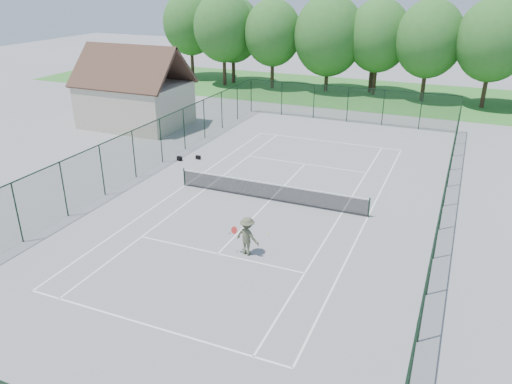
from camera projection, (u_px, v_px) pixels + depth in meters
ground at (270, 200)px, 27.94m from camera, size 140.00×140.00×0.00m
grass_far at (373, 94)px, 53.29m from camera, size 80.00×16.00×0.01m
court_lines at (270, 200)px, 27.94m from camera, size 11.05×23.85×0.01m
tennis_net at (270, 191)px, 27.71m from camera, size 11.08×0.08×1.10m
fence_enclosure at (270, 174)px, 27.32m from camera, size 18.05×36.05×3.02m
utility_building at (134, 88)px, 40.91m from camera, size 8.60×6.27×6.63m
tree_line_far at (379, 36)px, 50.91m from camera, size 39.40×6.40×9.70m
sports_bag_a at (180, 158)px, 33.95m from camera, size 0.42×0.33×0.29m
sports_bag_b at (198, 157)px, 34.21m from camera, size 0.34×0.23×0.25m
tennis_player at (247, 236)px, 22.18m from camera, size 1.76×0.91×1.81m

